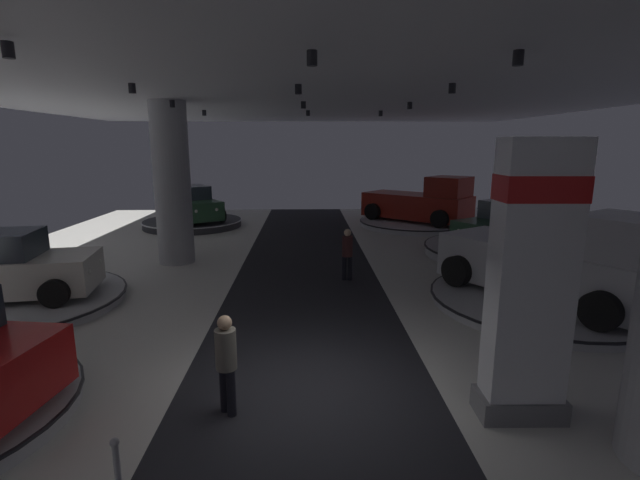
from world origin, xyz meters
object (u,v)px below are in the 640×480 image
Objects in this scene: pickup_truck_mid_right at (560,263)px; display_platform_deep_left at (193,223)px; column_left at (172,184)px; display_platform_deep_right at (415,223)px; visitor_walking_far at (347,251)px; display_car_far_right at (509,226)px; display_car_mid_left at (4,269)px; brand_sign_pylon at (531,280)px; display_platform_mid_left at (10,301)px; display_platform_mid_right at (543,300)px; visitor_walking_near at (226,359)px; pickup_truck_deep_right at (422,203)px; display_platform_far_right at (506,251)px; display_car_deep_left at (191,205)px.

pickup_truck_mid_right reaches higher than display_platform_deep_left.
display_platform_deep_right is (10.17, 6.94, -2.59)m from column_left.
display_platform_deep_right is at bearing 64.94° from visitor_walking_far.
visitor_walking_far is (-6.21, -2.86, -0.22)m from display_car_far_right.
display_car_mid_left is at bearing 177.52° from pickup_truck_mid_right.
brand_sign_pylon is 18.99m from display_platform_deep_left.
brand_sign_pylon reaches higher than visitor_walking_far.
pickup_truck_mid_right reaches higher than display_platform_mid_left.
display_car_far_right is at bearing 75.50° from display_platform_mid_right.
visitor_walking_far is (8.87, 2.03, -0.10)m from display_car_mid_left.
display_platform_mid_left is 3.50× the size of visitor_walking_near.
brand_sign_pylon is 0.73× the size of display_platform_deep_right.
display_platform_mid_right is 1.09m from pickup_truck_mid_right.
pickup_truck_mid_right is 1.14× the size of display_platform_deep_left.
pickup_truck_deep_right is (2.64, 16.27, -0.93)m from brand_sign_pylon.
display_platform_mid_right is at bearing 122.40° from pickup_truck_mid_right.
pickup_truck_deep_right reaches higher than display_platform_mid_left.
display_platform_mid_right is at bearing -104.27° from display_platform_far_right.
display_car_mid_left is (-10.84, 5.12, -1.14)m from brand_sign_pylon.
visitor_walking_far is at bearing -155.32° from display_car_far_right.
pickup_truck_mid_right is at bearing -45.30° from display_car_deep_left.
display_platform_mid_right is 5.48m from display_car_far_right.
display_platform_mid_right is at bearing -104.50° from display_car_far_right.
display_car_mid_left is at bearing 142.44° from visitor_walking_near.
display_platform_deep_left is (-1.17, 7.10, -2.55)m from column_left.
display_car_deep_left is 11.81m from visitor_walking_far.
display_car_deep_left is 1.00× the size of display_car_far_right.
display_car_mid_left is (-13.23, -11.36, 0.85)m from display_platform_deep_right.
display_car_deep_left is 14.79m from display_car_far_right.
display_car_far_right reaches higher than display_platform_mid_left.
pickup_truck_deep_right is 3.36× the size of visitor_walking_far.
display_car_deep_left is at bearing 105.35° from visitor_walking_near.
display_platform_mid_right is 1.00× the size of display_platform_deep_right.
display_platform_far_right is 6.85m from visitor_walking_far.
pickup_truck_deep_right reaches higher than pickup_truck_mid_right.
pickup_truck_mid_right reaches higher than visitor_walking_near.
visitor_walking_near is at bearing -74.65° from display_car_deep_left.
visitor_walking_near is 1.00× the size of visitor_walking_far.
display_platform_deep_left is at bearing 134.96° from display_platform_mid_right.
display_platform_mid_right is at bearing 32.05° from visitor_walking_near.
display_platform_deep_right is at bearing 92.46° from display_platform_mid_right.
display_car_mid_left is 0.74× the size of display_platform_far_right.
display_platform_deep_right is 3.57× the size of visitor_walking_near.
display_car_far_right is (0.03, 0.02, 0.93)m from display_platform_far_right.
display_car_mid_left is 15.85m from display_platform_far_right.
visitor_walking_near is (6.40, -4.92, -0.10)m from display_car_mid_left.
display_platform_deep_left reaches higher than display_platform_mid_left.
column_left is at bearing 129.16° from brand_sign_pylon.
display_platform_mid_left is 15.80m from display_platform_far_right.
visitor_walking_far is (6.99, -9.52, -0.21)m from display_car_deep_left.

